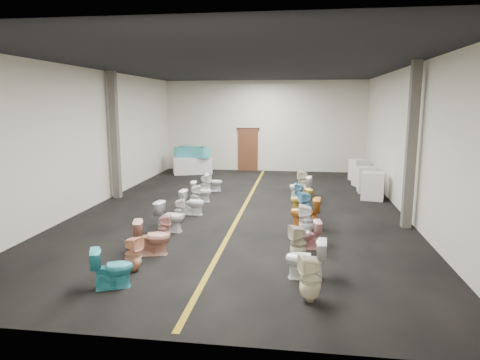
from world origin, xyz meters
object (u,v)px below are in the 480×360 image
(appliance_crate_d, at_px, (359,170))
(toilet_left_8, at_px, (201,191))
(toilet_left_1, at_px, (133,254))
(toilet_left_4, at_px, (170,217))
(toilet_left_9, at_px, (205,185))
(bathtub, at_px, (192,152))
(appliance_crate_c, at_px, (363,177))
(toilet_right_0, at_px, (310,279))
(toilet_right_10, at_px, (303,182))
(toilet_left_2, at_px, (152,237))
(toilet_left_5, at_px, (179,211))
(toilet_right_8, at_px, (299,194))
(toilet_right_9, at_px, (300,187))
(display_table, at_px, (192,165))
(toilet_left_7, at_px, (195,196))
(toilet_right_1, at_px, (306,259))
(toilet_left_0, at_px, (112,268))
(toilet_right_7, at_px, (301,199))
(toilet_left_10, at_px, (213,182))
(appliance_crate_b, at_px, (368,180))
(toilet_right_6, at_px, (305,205))
(toilet_left_3, at_px, (164,228))
(appliance_crate_a, at_px, (373,186))
(toilet_right_2, at_px, (298,243))
(toilet_right_5, at_px, (305,212))
(toilet_left_6, at_px, (192,202))
(toilet_right_3, at_px, (306,235))
(toilet_right_4, at_px, (306,220))

(appliance_crate_d, bearing_deg, toilet_left_8, -140.02)
(toilet_left_1, xyz_separation_m, toilet_left_4, (-0.08, 2.79, 0.03))
(appliance_crate_d, bearing_deg, toilet_left_9, -146.88)
(bathtub, relative_size, appliance_crate_c, 2.36)
(toilet_right_0, xyz_separation_m, toilet_right_10, (-0.07, 9.18, 0.02))
(toilet_left_4, bearing_deg, toilet_left_2, -167.20)
(toilet_left_5, xyz_separation_m, toilet_right_8, (3.42, 2.75, 0.02))
(toilet_left_2, xyz_separation_m, toilet_right_9, (3.33, 6.36, -0.00))
(toilet_left_8, bearing_deg, display_table, 15.03)
(toilet_right_8, bearing_deg, toilet_left_7, -71.75)
(toilet_left_4, height_order, toilet_right_1, same)
(toilet_left_2, xyz_separation_m, toilet_right_1, (3.43, -0.90, -0.01))
(toilet_left_0, height_order, toilet_right_7, toilet_left_0)
(appliance_crate_c, xyz_separation_m, toilet_left_10, (-5.92, -1.84, -0.04))
(toilet_right_9, bearing_deg, toilet_right_10, -177.96)
(toilet_right_8, bearing_deg, toilet_right_7, 5.94)
(toilet_right_0, height_order, toilet_right_10, toilet_right_10)
(appliance_crate_b, distance_m, toilet_right_8, 3.48)
(toilet_left_8, distance_m, toilet_right_10, 4.03)
(appliance_crate_c, distance_m, toilet_right_8, 4.41)
(bathtub, bearing_deg, toilet_right_6, -46.26)
(appliance_crate_d, distance_m, toilet_left_3, 11.13)
(appliance_crate_a, height_order, appliance_crate_d, appliance_crate_a)
(display_table, bearing_deg, toilet_right_1, -66.22)
(toilet_left_5, bearing_deg, toilet_left_10, -11.22)
(toilet_right_7, xyz_separation_m, toilet_right_9, (-0.01, 1.73, 0.06))
(toilet_left_2, xyz_separation_m, toilet_right_6, (3.47, 3.60, -0.00))
(appliance_crate_d, height_order, toilet_left_2, appliance_crate_d)
(toilet_left_2, distance_m, toilet_left_10, 7.16)
(toilet_left_1, bearing_deg, toilet_right_1, -70.00)
(toilet_left_4, xyz_separation_m, toilet_right_8, (3.42, 3.64, -0.04))
(appliance_crate_d, distance_m, toilet_right_2, 10.61)
(appliance_crate_b, distance_m, toilet_left_8, 6.45)
(bathtub, distance_m, toilet_left_0, 13.10)
(toilet_left_0, relative_size, toilet_left_2, 0.94)
(toilet_right_2, relative_size, toilet_right_5, 0.96)
(appliance_crate_b, height_order, toilet_left_3, appliance_crate_b)
(display_table, relative_size, toilet_left_6, 2.39)
(toilet_right_7, bearing_deg, toilet_right_3, -21.39)
(toilet_right_0, distance_m, toilet_right_3, 2.75)
(toilet_left_3, distance_m, toilet_right_3, 3.47)
(appliance_crate_c, xyz_separation_m, toilet_left_5, (-6.01, -6.31, -0.05))
(toilet_left_3, height_order, toilet_right_6, toilet_right_6)
(appliance_crate_a, height_order, toilet_left_1, appliance_crate_a)
(toilet_left_1, height_order, toilet_right_10, toilet_right_10)
(appliance_crate_d, xyz_separation_m, toilet_right_0, (-2.39, -12.22, -0.06))
(display_table, distance_m, bathtub, 0.66)
(toilet_right_5, bearing_deg, toilet_left_4, -70.91)
(appliance_crate_c, xyz_separation_m, toilet_right_4, (-2.41, -7.12, 0.02))
(appliance_crate_b, distance_m, toilet_left_2, 9.73)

